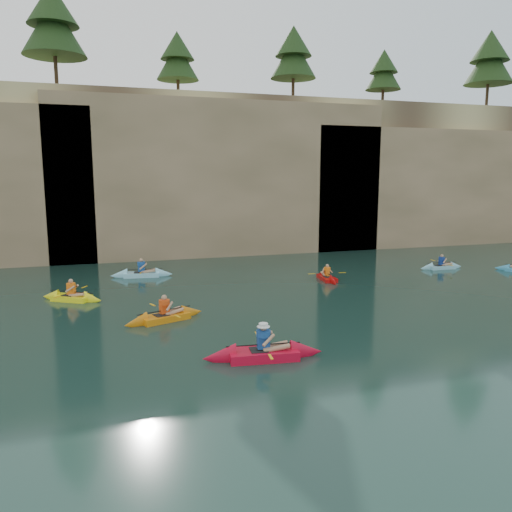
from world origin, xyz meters
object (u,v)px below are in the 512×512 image
object	(u,v)px
main_kayaker	(263,353)
kayaker_red_far	(327,278)
kayaker_orange	(165,317)
kayaker_ltblue_near	(441,267)

from	to	relation	value
main_kayaker	kayaker_red_far	bearing A→B (deg)	62.34
kayaker_red_far	main_kayaker	bearing A→B (deg)	152.14
kayaker_orange	kayaker_red_far	bearing A→B (deg)	8.12
main_kayaker	kayaker_orange	world-z (taller)	main_kayaker
main_kayaker	kayaker_red_far	xyz separation A→B (m)	(7.22, 10.47, -0.06)
kayaker_orange	main_kayaker	bearing A→B (deg)	-84.90
kayaker_orange	kayaker_ltblue_near	size ratio (longest dim) A/B	1.19
main_kayaker	kayaker_ltblue_near	bearing A→B (deg)	43.17
kayaker_orange	kayaker_ltblue_near	world-z (taller)	kayaker_orange
kayaker_red_far	kayaker_orange	bearing A→B (deg)	125.08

